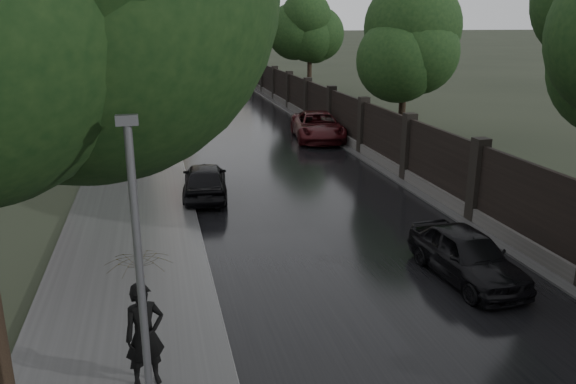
{
  "coord_description": "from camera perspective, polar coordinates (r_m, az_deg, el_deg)",
  "views": [
    {
      "loc": [
        -5.1,
        -5.02,
        6.11
      ],
      "look_at": [
        -1.57,
        9.71,
        1.5
      ],
      "focal_mm": 35.0,
      "sensor_mm": 36.0,
      "label": 1
    }
  ],
  "objects": [
    {
      "name": "pedestrian_umbrella",
      "position": [
        9.51,
        -14.8,
        -8.69
      ],
      "size": [
        1.33,
        1.35,
        2.9
      ],
      "rotation": [
        0.0,
        0.0,
        0.27
      ],
      "color": "black",
      "rests_on": "sidewalk_left"
    },
    {
      "name": "verge_right",
      "position": [
        195.4,
        -10.73,
        14.87
      ],
      "size": [
        3.0,
        420.0,
        0.08
      ],
      "primitive_type": "cube",
      "color": "#2D2D2D",
      "rests_on": "ground"
    },
    {
      "name": "tree_right_b",
      "position": [
        29.83,
        11.88,
        14.35
      ],
      "size": [
        4.08,
        4.08,
        7.01
      ],
      "color": "black",
      "rests_on": "ground"
    },
    {
      "name": "hatchback_left",
      "position": [
        20.38,
        -8.44,
        1.21
      ],
      "size": [
        1.92,
        3.98,
        1.31
      ],
      "primitive_type": "imported",
      "rotation": [
        0.0,
        0.0,
        3.04
      ],
      "color": "black",
      "rests_on": "ground"
    },
    {
      "name": "sidewalk_left",
      "position": [
        195.12,
        -14.21,
        14.66
      ],
      "size": [
        4.0,
        420.0,
        0.16
      ],
      "primitive_type": "cube",
      "color": "#2D2D2D",
      "rests_on": "ground"
    },
    {
      "name": "car_right_near",
      "position": [
        14.5,
        17.72,
        -6.1
      ],
      "size": [
        1.73,
        3.83,
        1.27
      ],
      "primitive_type": "imported",
      "rotation": [
        0.0,
        0.0,
        0.06
      ],
      "color": "black",
      "rests_on": "ground"
    },
    {
      "name": "tree_right_c",
      "position": [
        46.76,
        2.23,
        15.49
      ],
      "size": [
        4.08,
        4.08,
        7.01
      ],
      "color": "black",
      "rests_on": "ground"
    },
    {
      "name": "fence_right",
      "position": [
        38.62,
        1.2,
        9.34
      ],
      "size": [
        0.45,
        75.72,
        2.7
      ],
      "color": "#383533",
      "rests_on": "ground"
    },
    {
      "name": "car_right_far",
      "position": [
        30.31,
        3.04,
        6.7
      ],
      "size": [
        3.16,
        5.62,
        1.48
      ],
      "primitive_type": "imported",
      "rotation": [
        0.0,
        0.0,
        -0.14
      ],
      "color": "black",
      "rests_on": "ground"
    },
    {
      "name": "tree_left_far",
      "position": [
        35.15,
        -18.85,
        14.65
      ],
      "size": [
        4.25,
        4.25,
        7.39
      ],
      "color": "black",
      "rests_on": "ground"
    },
    {
      "name": "road",
      "position": [
        195.18,
        -12.39,
        14.76
      ],
      "size": [
        8.0,
        420.0,
        0.02
      ],
      "primitive_type": "cube",
      "color": "black",
      "rests_on": "ground"
    },
    {
      "name": "lamp_post",
      "position": [
        7.38,
        -14.54,
        -11.45
      ],
      "size": [
        0.25,
        0.12,
        5.11
      ],
      "color": "#59595E",
      "rests_on": "ground"
    },
    {
      "name": "traffic_light",
      "position": [
        30.25,
        -12.03,
        9.51
      ],
      "size": [
        0.16,
        0.32,
        4.0
      ],
      "color": "#59595E",
      "rests_on": "ground"
    }
  ]
}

